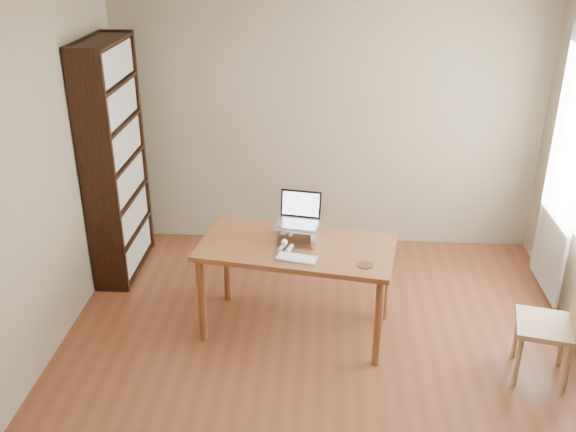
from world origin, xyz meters
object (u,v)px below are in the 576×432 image
(bookshelf, at_px, (115,161))
(cat, at_px, (294,230))
(laptop, at_px, (298,215))
(keyboard, at_px, (296,258))
(desk, at_px, (297,256))
(chair, at_px, (558,319))

(bookshelf, bearing_deg, cat, -26.20)
(laptop, xyz_separation_m, keyboard, (0.01, -0.35, -0.18))
(desk, height_order, laptop, laptop)
(desk, xyz_separation_m, cat, (-0.02, 0.11, 0.16))
(desk, bearing_deg, keyboard, -77.74)
(desk, xyz_separation_m, laptop, (-0.00, 0.13, 0.28))
(laptop, distance_m, cat, 0.12)
(laptop, height_order, cat, laptop)
(desk, height_order, cat, cat)
(bookshelf, distance_m, cat, 1.81)
(desk, xyz_separation_m, keyboard, (0.01, -0.22, 0.10))
(bookshelf, distance_m, desk, 1.91)
(laptop, bearing_deg, cat, -126.47)
(bookshelf, bearing_deg, laptop, -25.17)
(bookshelf, height_order, chair, bookshelf)
(bookshelf, bearing_deg, chair, -21.56)
(keyboard, bearing_deg, desk, 105.92)
(laptop, relative_size, cat, 0.70)
(keyboard, relative_size, cat, 0.65)
(desk, relative_size, chair, 1.74)
(keyboard, xyz_separation_m, chair, (1.81, -0.24, -0.28))
(cat, bearing_deg, bookshelf, 173.37)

